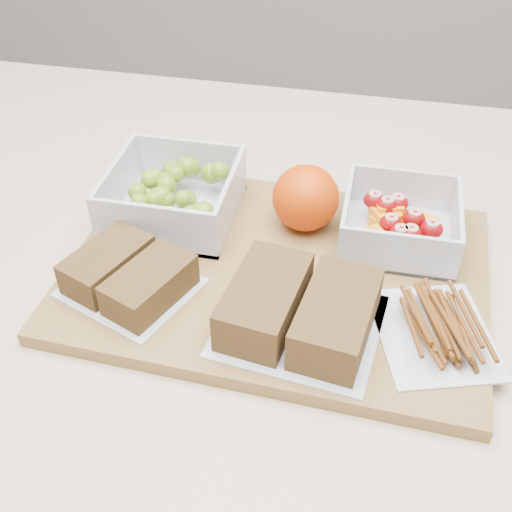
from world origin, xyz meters
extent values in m
cube|color=beige|center=(0.00, 0.00, 0.45)|extent=(1.20, 0.90, 0.90)
cube|color=olive|center=(0.02, 0.02, 0.91)|extent=(0.43, 0.32, 0.02)
cube|color=silver|center=(-0.11, 0.08, 0.92)|extent=(0.14, 0.14, 0.01)
cube|color=silver|center=(-0.11, 0.15, 0.94)|extent=(0.14, 0.01, 0.06)
cube|color=silver|center=(-0.11, 0.02, 0.94)|extent=(0.14, 0.01, 0.06)
cube|color=silver|center=(-0.05, 0.08, 0.94)|extent=(0.01, 0.13, 0.06)
cube|color=silver|center=(-0.18, 0.08, 0.94)|extent=(0.01, 0.13, 0.06)
sphere|color=olive|center=(-0.12, 0.08, 0.94)|extent=(0.02, 0.02, 0.02)
sphere|color=olive|center=(-0.15, 0.07, 0.95)|extent=(0.02, 0.02, 0.02)
sphere|color=olive|center=(-0.12, 0.11, 0.95)|extent=(0.02, 0.02, 0.02)
sphere|color=olive|center=(-0.10, 0.08, 0.94)|extent=(0.02, 0.02, 0.02)
sphere|color=olive|center=(-0.14, 0.10, 0.95)|extent=(0.02, 0.02, 0.02)
sphere|color=olive|center=(-0.12, 0.08, 0.94)|extent=(0.02, 0.02, 0.02)
sphere|color=olive|center=(-0.14, 0.10, 0.95)|extent=(0.02, 0.02, 0.02)
sphere|color=olive|center=(-0.07, 0.03, 0.95)|extent=(0.02, 0.02, 0.02)
sphere|color=olive|center=(-0.08, 0.12, 0.95)|extent=(0.02, 0.02, 0.02)
sphere|color=olive|center=(-0.11, 0.12, 0.95)|extent=(0.02, 0.02, 0.02)
sphere|color=olive|center=(-0.14, 0.06, 0.95)|extent=(0.02, 0.02, 0.02)
sphere|color=olive|center=(-0.07, 0.12, 0.95)|extent=(0.02, 0.02, 0.02)
sphere|color=olive|center=(-0.10, 0.04, 0.94)|extent=(0.02, 0.02, 0.02)
sphere|color=olive|center=(-0.12, 0.12, 0.95)|extent=(0.02, 0.02, 0.02)
sphere|color=olive|center=(-0.12, 0.09, 0.94)|extent=(0.02, 0.02, 0.02)
sphere|color=olive|center=(-0.10, 0.13, 0.95)|extent=(0.02, 0.02, 0.02)
sphere|color=olive|center=(-0.06, 0.04, 0.95)|extent=(0.02, 0.02, 0.02)
sphere|color=olive|center=(-0.07, 0.04, 0.93)|extent=(0.02, 0.02, 0.02)
sphere|color=olive|center=(-0.13, 0.10, 0.95)|extent=(0.02, 0.02, 0.02)
sphere|color=olive|center=(-0.13, 0.07, 0.94)|extent=(0.02, 0.02, 0.02)
sphere|color=olive|center=(-0.13, 0.13, 0.94)|extent=(0.02, 0.02, 0.02)
sphere|color=olive|center=(-0.09, 0.07, 0.95)|extent=(0.02, 0.02, 0.02)
sphere|color=olive|center=(-0.13, 0.07, 0.94)|extent=(0.02, 0.02, 0.02)
cube|color=silver|center=(0.14, 0.09, 0.92)|extent=(0.12, 0.12, 0.00)
cube|color=silver|center=(0.14, 0.15, 0.94)|extent=(0.12, 0.00, 0.05)
cube|color=silver|center=(0.14, 0.03, 0.94)|extent=(0.12, 0.00, 0.05)
cube|color=silver|center=(0.19, 0.09, 0.94)|extent=(0.00, 0.11, 0.05)
cube|color=silver|center=(0.08, 0.09, 0.94)|extent=(0.00, 0.11, 0.05)
cube|color=orange|center=(0.14, 0.07, 0.93)|extent=(0.03, 0.04, 0.01)
cube|color=orange|center=(0.13, 0.11, 0.93)|extent=(0.04, 0.05, 0.01)
cube|color=orange|center=(0.15, 0.09, 0.93)|extent=(0.04, 0.05, 0.01)
cube|color=orange|center=(0.16, 0.10, 0.93)|extent=(0.04, 0.04, 0.01)
cube|color=orange|center=(0.12, 0.10, 0.94)|extent=(0.04, 0.04, 0.01)
cube|color=orange|center=(0.12, 0.11, 0.94)|extent=(0.03, 0.03, 0.01)
cube|color=orange|center=(0.11, 0.05, 0.94)|extent=(0.04, 0.04, 0.01)
cube|color=orange|center=(0.15, 0.06, 0.93)|extent=(0.03, 0.03, 0.01)
cube|color=orange|center=(0.12, 0.10, 0.93)|extent=(0.04, 0.04, 0.01)
ellipsoid|color=maroon|center=(0.15, 0.09, 0.94)|extent=(0.02, 0.02, 0.02)
ellipsoid|color=maroon|center=(0.15, 0.06, 0.94)|extent=(0.02, 0.02, 0.02)
ellipsoid|color=maroon|center=(0.11, 0.11, 0.94)|extent=(0.02, 0.02, 0.02)
ellipsoid|color=maroon|center=(0.17, 0.07, 0.94)|extent=(0.02, 0.02, 0.02)
ellipsoid|color=maroon|center=(0.12, 0.11, 0.94)|extent=(0.02, 0.02, 0.02)
ellipsoid|color=maroon|center=(0.14, 0.06, 0.94)|extent=(0.02, 0.02, 0.02)
ellipsoid|color=maroon|center=(0.13, 0.08, 0.94)|extent=(0.02, 0.02, 0.02)
ellipsoid|color=maroon|center=(0.13, 0.11, 0.94)|extent=(0.02, 0.02, 0.02)
sphere|color=#D53E05|center=(0.04, 0.09, 0.95)|extent=(0.07, 0.07, 0.07)
cube|color=silver|center=(-0.12, -0.04, 0.92)|extent=(0.15, 0.14, 0.00)
cube|color=brown|center=(-0.14, -0.03, 0.94)|extent=(0.08, 0.10, 0.03)
cube|color=brown|center=(-0.09, -0.05, 0.94)|extent=(0.08, 0.10, 0.03)
cube|color=silver|center=(0.05, -0.06, 0.92)|extent=(0.16, 0.14, 0.00)
cube|color=brown|center=(0.02, -0.06, 0.94)|extent=(0.07, 0.12, 0.04)
cube|color=brown|center=(0.09, -0.07, 0.94)|extent=(0.07, 0.12, 0.04)
cube|color=silver|center=(0.18, -0.05, 0.92)|extent=(0.13, 0.15, 0.00)
camera|label=1|loc=(0.10, -0.47, 1.35)|focal=45.00mm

